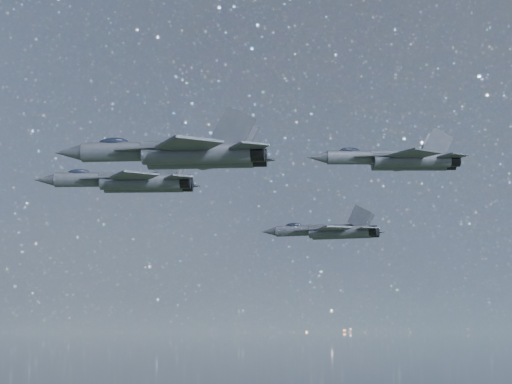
% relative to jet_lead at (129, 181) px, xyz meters
% --- Properties ---
extents(jet_lead, '(18.07, 12.19, 4.55)m').
position_rel_jet_lead_xyz_m(jet_lead, '(0.00, 0.00, 0.00)').
color(jet_lead, '#333840').
extents(jet_left, '(15.63, 11.06, 3.97)m').
position_rel_jet_lead_xyz_m(jet_left, '(16.54, 22.38, -3.57)').
color(jet_left, '#333840').
extents(jet_right, '(16.83, 11.45, 4.23)m').
position_rel_jet_lead_xyz_m(jet_right, '(17.23, -24.21, -2.96)').
color(jet_right, '#333840').
extents(jet_slot, '(15.02, 10.01, 3.81)m').
position_rel_jet_lead_xyz_m(jet_slot, '(29.28, -0.92, 0.22)').
color(jet_slot, '#333840').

